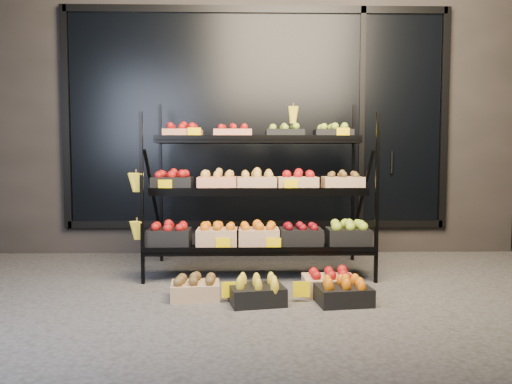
{
  "coord_description": "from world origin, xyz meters",
  "views": [
    {
      "loc": [
        -0.12,
        -4.14,
        1.11
      ],
      "look_at": [
        -0.03,
        0.55,
        0.78
      ],
      "focal_mm": 35.0,
      "sensor_mm": 36.0,
      "label": 1
    }
  ],
  "objects_px": {
    "display_rack": "(257,191)",
    "floor_crate_midleft": "(257,292)",
    "floor_crate_midright": "(329,282)",
    "floor_crate_left": "(195,287)"
  },
  "relations": [
    {
      "from": "floor_crate_left",
      "to": "floor_crate_midright",
      "type": "xyz_separation_m",
      "value": [
        1.07,
        0.12,
        0.01
      ]
    },
    {
      "from": "display_rack",
      "to": "floor_crate_midright",
      "type": "distance_m",
      "value": 1.18
    },
    {
      "from": "display_rack",
      "to": "floor_crate_midleft",
      "type": "bearing_deg",
      "value": -91.36
    },
    {
      "from": "floor_crate_left",
      "to": "floor_crate_midright",
      "type": "distance_m",
      "value": 1.08
    },
    {
      "from": "floor_crate_left",
      "to": "floor_crate_midleft",
      "type": "height_order",
      "value": "floor_crate_midleft"
    },
    {
      "from": "floor_crate_left",
      "to": "floor_crate_midleft",
      "type": "distance_m",
      "value": 0.5
    },
    {
      "from": "floor_crate_midleft",
      "to": "floor_crate_midright",
      "type": "relative_size",
      "value": 1.08
    },
    {
      "from": "floor_crate_midleft",
      "to": "floor_crate_midright",
      "type": "distance_m",
      "value": 0.65
    },
    {
      "from": "display_rack",
      "to": "floor_crate_left",
      "type": "distance_m",
      "value": 1.24
    },
    {
      "from": "display_rack",
      "to": "floor_crate_midright",
      "type": "xyz_separation_m",
      "value": [
        0.57,
        -0.77,
        -0.69
      ]
    }
  ]
}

